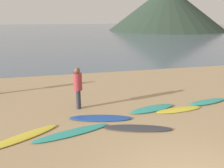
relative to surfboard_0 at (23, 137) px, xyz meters
The scene contains 11 objects.
ground_plane 7.41m from the surfboard_0, 57.43° to the left, with size 120.00×120.00×0.20m, color tan.
ocean_water 58.19m from the surfboard_0, 86.07° to the left, with size 140.00×100.00×0.01m, color slate.
headland_hill 59.86m from the surfboard_0, 59.25° to the left, with size 30.71×30.71×11.42m, color #28382B.
surfboard_0 is the anchor object (origin of this frame).
surfboard_1 1.55m from the surfboard_0, ahead, with size 2.62×0.47×0.07m, color teal.
surfboard_2 2.81m from the surfboard_0, 16.29° to the left, with size 2.38×0.59×0.07m, color #1E479E.
surfboard_3 3.80m from the surfboard_0, ahead, with size 2.38×0.51×0.08m, color #333338.
surfboard_4 5.10m from the surfboard_0, 13.02° to the left, with size 2.10×0.57×0.09m, color teal.
surfboard_5 6.07m from the surfboard_0, ahead, with size 2.09×0.49×0.06m, color yellow.
surfboard_6 7.80m from the surfboard_0, ahead, with size 2.03×0.48×0.10m, color teal.
person_0 3.01m from the surfboard_0, 45.18° to the left, with size 0.36×0.36×1.78m.
Camera 1 is at (-2.76, -3.24, 3.77)m, focal length 36.47 mm.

